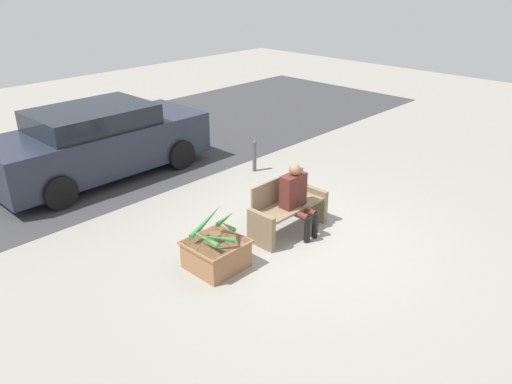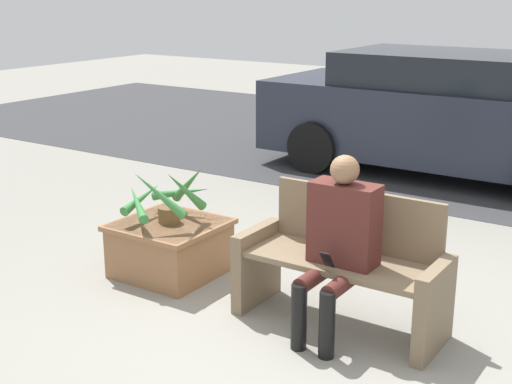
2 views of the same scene
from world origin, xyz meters
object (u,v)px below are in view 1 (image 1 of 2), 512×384
Objects in this scene: planter_box at (216,253)px; parked_car at (99,142)px; person_seated at (296,196)px; bollard_post at (254,155)px; bench at (287,208)px; potted_plant at (214,229)px.

parked_car reaches higher than planter_box.
person_seated reaches higher than bollard_post.
person_seated is 1.52× the size of planter_box.
bench is 2.77m from bollard_post.
parked_car is (0.73, 4.43, 0.52)m from planter_box.
person_seated is at bearing -79.14° from parked_car.
bench is at bearing -0.68° from planter_box.
person_seated is at bearing -75.58° from bench.
planter_box is 4.51m from parked_car.
person_seated is (0.04, -0.17, 0.27)m from bench.
planter_box is at bearing 4.46° from potted_plant.
bollard_post is at bearing 55.06° from bench.
potted_plant is at bearing -175.54° from planter_box.
bench is 2.07× the size of bollard_post.
potted_plant is at bearing -144.67° from bollard_post.
planter_box is (-1.61, 0.19, -0.45)m from person_seated.
bollard_post is at bearing 35.48° from planter_box.
bollard_post is (2.43, -2.17, -0.39)m from parked_car.
bench is 1.96× the size of potted_plant.
potted_plant reaches higher than bench.
planter_box is at bearing -144.52° from bollard_post.
person_seated is 1.69m from planter_box.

